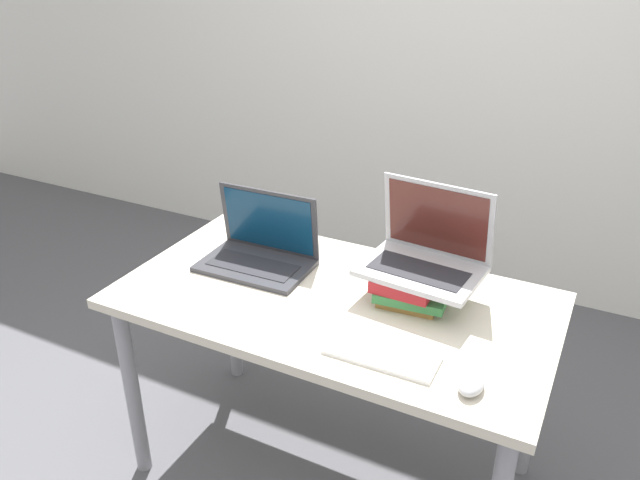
# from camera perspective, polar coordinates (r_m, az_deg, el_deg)

# --- Properties ---
(wall_back) EXTENTS (8.00, 0.05, 2.70)m
(wall_back) POSITION_cam_1_polar(r_m,az_deg,el_deg) (3.10, 14.70, 19.19)
(wall_back) COLOR silver
(wall_back) RESTS_ON ground_plane
(desk) EXTENTS (1.31, 0.71, 0.71)m
(desk) POSITION_cam_1_polar(r_m,az_deg,el_deg) (1.94, 1.25, -7.31)
(desk) COLOR beige
(desk) RESTS_ON ground_plane
(laptop_left) EXTENTS (0.36, 0.24, 0.24)m
(laptop_left) POSITION_cam_1_polar(r_m,az_deg,el_deg) (2.06, -5.54, -0.97)
(laptop_left) COLOR #333338
(laptop_left) RESTS_ON desk
(book_stack) EXTENTS (0.23, 0.29, 0.09)m
(book_stack) POSITION_cam_1_polar(r_m,az_deg,el_deg) (1.90, 8.63, -3.82)
(book_stack) COLOR olive
(book_stack) RESTS_ON desk
(laptop_on_books) EXTENTS (0.36, 0.28, 0.26)m
(laptop_on_books) POSITION_cam_1_polar(r_m,az_deg,el_deg) (1.86, 9.67, -1.22)
(laptop_on_books) COLOR #B2B2B7
(laptop_on_books) RESTS_ON book_stack
(wireless_keyboard) EXTENTS (0.30, 0.12, 0.01)m
(wireless_keyboard) POSITION_cam_1_polar(r_m,az_deg,el_deg) (1.65, 5.67, -10.37)
(wireless_keyboard) COLOR white
(wireless_keyboard) RESTS_ON desk
(mouse) EXTENTS (0.06, 0.10, 0.04)m
(mouse) POSITION_cam_1_polar(r_m,az_deg,el_deg) (1.57, 13.68, -12.61)
(mouse) COLOR #B2B2B7
(mouse) RESTS_ON desk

